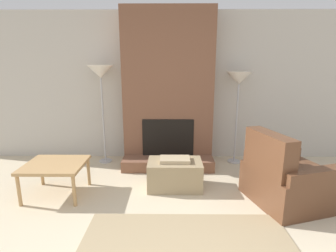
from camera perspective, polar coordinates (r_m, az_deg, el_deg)
wall_back at (r=4.75m, az=0.05°, el=8.42°), size 7.89×0.06×2.60m
fireplace at (r=4.49m, az=0.02°, el=7.21°), size 1.51×0.80×2.60m
ottoman at (r=3.75m, az=1.48°, el=-10.37°), size 0.75×0.47×0.44m
armchair at (r=3.66m, az=24.10°, el=-10.84°), size 1.11×1.11×0.93m
side_table at (r=3.79m, az=-23.37°, el=-8.17°), size 0.76×0.66×0.45m
floor_lamp_left at (r=4.58m, az=-14.44°, el=10.64°), size 0.43×0.43×1.69m
floor_lamp_right at (r=4.59m, az=15.17°, el=9.39°), size 0.43×0.43×1.59m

